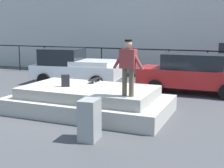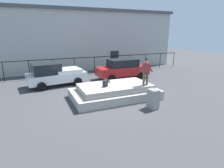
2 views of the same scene
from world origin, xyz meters
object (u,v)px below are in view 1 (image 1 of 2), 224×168
Objects in this scene: backpack at (65,80)px; utility_box at (90,120)px; skateboard at (95,79)px; skateboarder at (128,64)px; car_white_pickup_near at (74,66)px; car_red_sedan_mid at (193,73)px.

backpack is 2.94m from utility_box.
utility_box is at bearing -66.32° from skateboard.
skateboarder is 7.19m from car_white_pickup_near.
backpack is at bearing -63.43° from car_white_pickup_near.
car_red_sedan_mid reaches higher than utility_box.
skateboarder is 2.07m from utility_box.
skateboard is 0.18× the size of car_white_pickup_near.
backpack is 0.09× the size of car_white_pickup_near.
skateboarder is 1.53× the size of utility_box.
car_white_pickup_near reaches higher than backpack.
car_red_sedan_mid is at bearing 72.06° from utility_box.
skateboard is 4.70m from car_red_sedan_mid.
backpack reaches higher than utility_box.
skateboard is at bearing -51.01° from car_white_pickup_near.
car_red_sedan_mid is at bearing -157.44° from backpack.
skateboarder is at bearing 136.00° from backpack.
car_white_pickup_near is at bearing 132.26° from skateboarder.
car_white_pickup_near is at bearing 128.99° from skateboard.
car_red_sedan_mid is (3.53, 4.75, -0.20)m from backpack.
car_white_pickup_near is (-2.35, 4.71, -0.18)m from backpack.
utility_box is (1.97, -2.12, -0.55)m from backpack.
car_white_pickup_near is at bearing 117.22° from utility_box.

